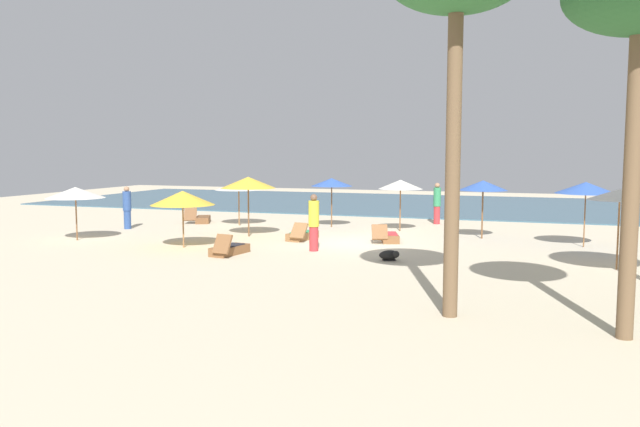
% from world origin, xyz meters
% --- Properties ---
extents(ground_plane, '(60.00, 60.00, 0.00)m').
position_xyz_m(ground_plane, '(0.00, 0.00, 0.00)').
color(ground_plane, beige).
extents(ocean_water, '(48.00, 16.00, 0.06)m').
position_xyz_m(ocean_water, '(0.00, 17.00, 0.03)').
color(ocean_water, '#3D6075').
rests_on(ocean_water, ground_plane).
extents(umbrella_0, '(2.07, 2.07, 2.28)m').
position_xyz_m(umbrella_0, '(7.91, 1.77, 2.08)').
color(umbrella_0, brown).
rests_on(umbrella_0, ground_plane).
extents(umbrella_1, '(2.16, 2.16, 2.34)m').
position_xyz_m(umbrella_1, '(-4.38, 0.45, 2.12)').
color(umbrella_1, brown).
rests_on(umbrella_1, ground_plane).
extents(umbrella_2, '(2.13, 2.13, 1.97)m').
position_xyz_m(umbrella_2, '(-6.37, 3.64, 1.78)').
color(umbrella_2, olive).
rests_on(umbrella_2, ground_plane).
extents(umbrella_3, '(1.78, 1.78, 2.30)m').
position_xyz_m(umbrella_3, '(8.53, -2.48, 2.14)').
color(umbrella_3, brown).
rests_on(umbrella_3, ground_plane).
extents(umbrella_4, '(1.83, 1.83, 2.23)m').
position_xyz_m(umbrella_4, '(4.34, 2.80, 2.04)').
color(umbrella_4, brown).
rests_on(umbrella_4, ground_plane).
extents(umbrella_5, '(1.85, 1.85, 2.15)m').
position_xyz_m(umbrella_5, '(0.90, 4.00, 1.95)').
color(umbrella_5, brown).
rests_on(umbrella_5, ground_plane).
extents(umbrella_6, '(2.22, 2.22, 1.98)m').
position_xyz_m(umbrella_6, '(-5.30, -2.89, 1.73)').
color(umbrella_6, olive).
rests_on(umbrella_6, ground_plane).
extents(umbrella_7, '(2.16, 2.16, 2.01)m').
position_xyz_m(umbrella_7, '(-10.04, -2.63, 1.80)').
color(umbrella_7, brown).
rests_on(umbrella_7, ground_plane).
extents(umbrella_8, '(1.82, 1.82, 2.16)m').
position_xyz_m(umbrella_8, '(-2.21, 4.32, 1.98)').
color(umbrella_8, brown).
rests_on(umbrella_8, ground_plane).
extents(lounger_0, '(0.87, 1.75, 0.71)m').
position_xyz_m(lounger_0, '(-2.06, 0.24, 0.18)').
color(lounger_0, olive).
rests_on(lounger_0, ground_plane).
extents(lounger_1, '(0.83, 1.70, 0.74)m').
position_xyz_m(lounger_1, '(-3.09, -3.76, 0.18)').
color(lounger_1, brown).
rests_on(lounger_1, ground_plane).
extents(lounger_2, '(1.23, 1.75, 0.73)m').
position_xyz_m(lounger_2, '(-8.50, 4.05, 0.17)').
color(lounger_2, brown).
rests_on(lounger_2, ground_plane).
extents(lounger_3, '(1.08, 1.79, 0.68)m').
position_xyz_m(lounger_3, '(1.14, 0.86, 0.18)').
color(lounger_3, brown).
rests_on(lounger_3, ground_plane).
extents(person_0, '(0.50, 0.50, 1.83)m').
position_xyz_m(person_0, '(-10.34, 0.92, 0.92)').
color(person_0, '#2D4C8C').
rests_on(person_0, ground_plane).
extents(person_1, '(0.47, 0.47, 1.89)m').
position_xyz_m(person_1, '(1.97, 7.06, 0.96)').
color(person_1, '#BF3338').
rests_on(person_1, ground_plane).
extents(person_2, '(0.48, 0.48, 1.92)m').
position_xyz_m(person_2, '(-0.74, -2.13, 0.97)').
color(person_2, '#BF3338').
rests_on(person_2, ground_plane).
extents(palm_1, '(2.62, 2.62, 6.80)m').
position_xyz_m(palm_1, '(7.92, -9.71, 5.92)').
color(palm_1, brown).
rests_on(palm_1, ground_plane).
extents(dog, '(0.71, 0.59, 0.34)m').
position_xyz_m(dog, '(2.11, -3.15, 0.18)').
color(dog, black).
rests_on(dog, ground_plane).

